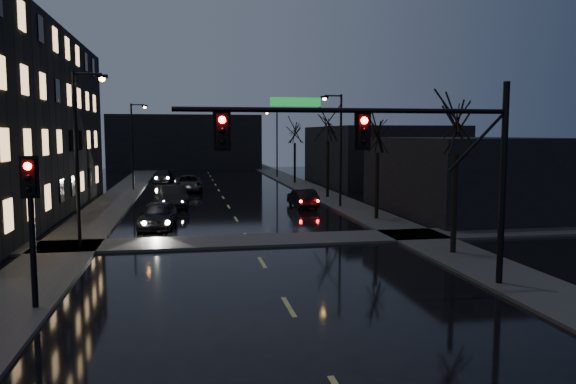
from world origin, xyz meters
name	(u,v)px	position (x,y,z in m)	size (l,w,h in m)	color
sidewalk_left	(112,203)	(-8.50, 35.00, 0.06)	(3.00, 140.00, 0.12)	#2D2D2B
sidewalk_right	(332,199)	(8.50, 35.00, 0.06)	(3.00, 140.00, 0.12)	#2D2D2B
sidewalk_cross	(250,241)	(0.00, 18.50, 0.06)	(40.00, 3.00, 0.12)	#2D2D2B
commercial_right_near	(469,175)	(15.50, 26.00, 2.50)	(10.00, 14.00, 5.00)	black
commercial_right_far	(379,155)	(17.00, 48.00, 3.00)	(12.00, 18.00, 6.00)	black
far_block	(185,142)	(-3.00, 78.00, 4.00)	(22.00, 10.00, 8.00)	black
signal_mast	(399,146)	(3.85, 9.00, 4.87)	(11.11, 0.41, 7.00)	black
signal_pole_left	(31,211)	(-7.50, 8.99, 3.01)	(0.35, 0.41, 4.53)	black
tree_near	(457,111)	(8.40, 14.00, 6.22)	(3.52, 3.52, 8.08)	black
tree_mid_a	(378,124)	(8.40, 24.00, 5.83)	(3.30, 3.30, 7.58)	black
tree_mid_b	(328,117)	(8.40, 36.00, 6.61)	(3.74, 3.74, 8.59)	black
tree_far	(295,126)	(8.40, 50.00, 6.06)	(3.43, 3.43, 7.88)	black
streetlight_l_near	(81,145)	(-7.58, 18.00, 4.77)	(1.53, 0.28, 8.00)	black
streetlight_l_far	(135,139)	(-7.58, 45.00, 4.77)	(1.53, 0.28, 8.00)	black
streetlight_r_mid	(338,141)	(7.58, 30.00, 4.77)	(1.53, 0.28, 8.00)	black
streetlight_r_far	(275,138)	(7.58, 58.00, 4.77)	(1.53, 0.28, 8.00)	black
oncoming_car_a	(158,215)	(-4.59, 23.42, 0.76)	(1.80, 4.47, 1.52)	black
oncoming_car_b	(174,197)	(-3.89, 32.25, 0.79)	(1.67, 4.78, 1.58)	black
oncoming_car_c	(188,183)	(-2.80, 43.67, 0.74)	(2.45, 5.31, 1.47)	black
oncoming_car_d	(163,176)	(-5.47, 53.77, 0.67)	(1.87, 4.59, 1.33)	black
lead_car	(303,198)	(5.22, 30.77, 0.67)	(1.41, 4.06, 1.34)	black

